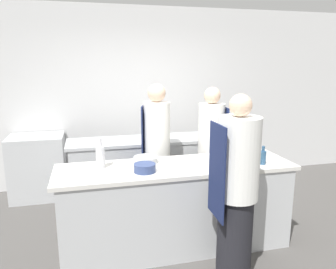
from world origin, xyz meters
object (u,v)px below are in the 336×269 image
(chef_at_pass_far, at_px, (157,152))
(oven_range, at_px, (38,167))
(bowl_ceramic_blue, at_px, (145,168))
(bottle_sauce, at_px, (100,156))
(bottle_cooking_oil, at_px, (249,158))
(bottle_vinegar, at_px, (263,157))
(bottle_olive_oil, at_px, (226,158))
(chef_at_prep_near, at_px, (236,191))
(bowl_mixing_large, at_px, (252,151))
(bowl_prep_small, at_px, (146,160))
(chef_at_stove, at_px, (211,152))
(cup, at_px, (242,152))
(bottle_wine, at_px, (250,149))

(chef_at_pass_far, bearing_deg, oven_range, 72.62)
(bowl_ceramic_blue, bearing_deg, bottle_sauce, 150.58)
(bowl_ceramic_blue, bearing_deg, bottle_cooking_oil, -5.49)
(bottle_vinegar, height_order, bottle_sauce, bottle_sauce)
(bottle_olive_oil, height_order, bottle_vinegar, bottle_olive_oil)
(bottle_cooking_oil, bearing_deg, chef_at_prep_near, -128.59)
(bottle_vinegar, distance_m, bowl_ceramic_blue, 1.23)
(chef_at_prep_near, bearing_deg, bowl_mixing_large, -34.46)
(bottle_olive_oil, height_order, bowl_mixing_large, bottle_olive_oil)
(chef_at_pass_far, bearing_deg, bowl_prep_small, 173.46)
(bowl_prep_small, bearing_deg, bowl_mixing_large, 1.72)
(bottle_olive_oil, bearing_deg, bowl_mixing_large, 41.61)
(oven_range, xyz_separation_m, bottle_sauce, (0.84, -1.67, 0.57))
(chef_at_prep_near, xyz_separation_m, bottle_vinegar, (0.51, 0.46, 0.14))
(bottle_cooking_oil, xyz_separation_m, bowl_mixing_large, (0.28, 0.44, -0.07))
(oven_range, distance_m, chef_at_stove, 2.53)
(bottle_cooking_oil, relative_size, bowl_ceramic_blue, 1.11)
(bowl_mixing_large, distance_m, cup, 0.18)
(cup, bearing_deg, bottle_cooking_oil, -106.68)
(bowl_ceramic_blue, bearing_deg, oven_range, 123.24)
(bowl_mixing_large, bearing_deg, bottle_olive_oil, -138.39)
(bottle_olive_oil, distance_m, cup, 0.57)
(bottle_wine, bearing_deg, bowl_ceramic_blue, -173.23)
(chef_at_prep_near, bearing_deg, bowl_prep_small, 40.19)
(bottle_olive_oil, relative_size, bottle_sauce, 1.01)
(bottle_olive_oil, bearing_deg, bottle_cooking_oil, 9.65)
(bottle_vinegar, distance_m, cup, 0.33)
(bottle_olive_oil, height_order, bowl_prep_small, bottle_olive_oil)
(chef_at_stove, distance_m, bowl_ceramic_blue, 1.26)
(oven_range, height_order, bottle_sauce, bottle_sauce)
(chef_at_pass_far, distance_m, bowl_mixing_large, 1.15)
(chef_at_pass_far, relative_size, bottle_cooking_oil, 7.24)
(oven_range, relative_size, bottle_wine, 3.25)
(chef_at_stove, relative_size, cup, 16.16)
(chef_at_pass_far, distance_m, bowl_ceramic_blue, 0.90)
(bottle_olive_oil, distance_m, bowl_prep_small, 0.85)
(cup, bearing_deg, bottle_olive_oil, -132.05)
(bottle_wine, xyz_separation_m, bowl_mixing_large, (0.14, 0.20, -0.09))
(bottle_cooking_oil, xyz_separation_m, bottle_sauce, (-1.45, 0.33, 0.03))
(chef_at_prep_near, height_order, bottle_cooking_oil, chef_at_prep_near)
(bottle_cooking_oil, bearing_deg, bowl_prep_small, 157.92)
(bowl_mixing_large, bearing_deg, bottle_sauce, -176.45)
(chef_at_stove, relative_size, bowl_mixing_large, 9.26)
(chef_at_prep_near, distance_m, bottle_wine, 0.82)
(chef_at_prep_near, distance_m, bowl_mixing_large, 1.05)
(chef_at_pass_far, height_order, bottle_olive_oil, chef_at_pass_far)
(bottle_cooking_oil, bearing_deg, chef_at_stove, 93.74)
(oven_range, height_order, cup, cup)
(bottle_olive_oil, xyz_separation_m, cup, (0.38, 0.42, -0.07))
(chef_at_prep_near, relative_size, cup, 16.56)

